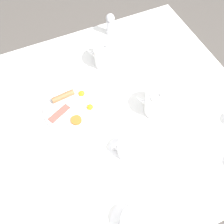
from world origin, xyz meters
name	(u,v)px	position (x,y,z in m)	size (l,w,h in m)	color
ground_plane	(112,172)	(0.00, 0.00, 0.00)	(8.00, 8.00, 0.00)	#4C4742
table	(112,122)	(0.00, 0.00, 0.69)	(1.08, 1.19, 0.75)	white
breakfast_plate	(74,107)	(-0.10, -0.13, 0.76)	(0.27, 0.27, 0.04)	white
teapot_near	(160,103)	(0.06, 0.19, 0.80)	(0.12, 0.19, 0.12)	white
teapot_far	(108,55)	(-0.28, 0.10, 0.80)	(0.13, 0.18, 0.12)	white
teacup_with_saucer_left	(134,222)	(0.42, -0.11, 0.78)	(0.16, 0.16, 0.06)	white
teacup_with_saucer_right	(129,150)	(0.18, -0.01, 0.78)	(0.16, 0.16, 0.06)	white
pepper_grinder	(110,24)	(-0.46, 0.20, 0.81)	(0.04, 0.04, 0.12)	#BCBCC1
fork_by_plate	(157,36)	(-0.33, 0.41, 0.75)	(0.16, 0.10, 0.00)	silver
knife_by_plate	(66,173)	(0.16, -0.26, 0.75)	(0.13, 0.19, 0.00)	silver
spoon_for_tea	(15,158)	(0.03, -0.42, 0.75)	(0.10, 0.12, 0.00)	silver
fork_spare	(200,80)	(0.00, 0.45, 0.75)	(0.18, 0.06, 0.00)	silver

